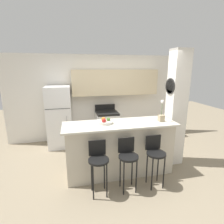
% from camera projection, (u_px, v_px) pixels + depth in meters
% --- Properties ---
extents(ground_plane, '(14.00, 14.00, 0.00)m').
position_uv_depth(ground_plane, '(119.00, 172.00, 3.74)').
color(ground_plane, gray).
extents(wall_back, '(5.60, 0.38, 2.55)m').
position_uv_depth(wall_back, '(108.00, 91.00, 5.32)').
color(wall_back, white).
rests_on(wall_back, ground_plane).
extents(pillar_right, '(0.38, 0.34, 2.55)m').
position_uv_depth(pillar_right, '(176.00, 109.00, 3.87)').
color(pillar_right, white).
rests_on(pillar_right, ground_plane).
extents(counter_bar, '(2.25, 0.72, 1.09)m').
position_uv_depth(counter_bar, '(120.00, 148.00, 3.61)').
color(counter_bar, beige).
rests_on(counter_bar, ground_plane).
extents(refrigerator, '(0.65, 0.73, 1.69)m').
position_uv_depth(refrigerator, '(59.00, 117.00, 4.85)').
color(refrigerator, white).
rests_on(refrigerator, ground_plane).
extents(stove_range, '(0.62, 0.66, 1.07)m').
position_uv_depth(stove_range, '(107.00, 126.00, 5.27)').
color(stove_range, white).
rests_on(stove_range, ground_plane).
extents(bar_stool_left, '(0.35, 0.35, 0.95)m').
position_uv_depth(bar_stool_left, '(98.00, 160.00, 2.96)').
color(bar_stool_left, black).
rests_on(bar_stool_left, ground_plane).
extents(bar_stool_mid, '(0.35, 0.35, 0.95)m').
position_uv_depth(bar_stool_mid, '(128.00, 157.00, 3.08)').
color(bar_stool_mid, black).
rests_on(bar_stool_mid, ground_plane).
extents(bar_stool_right, '(0.35, 0.35, 0.95)m').
position_uv_depth(bar_stool_right, '(155.00, 154.00, 3.19)').
color(bar_stool_right, black).
rests_on(bar_stool_right, ground_plane).
extents(orchid_vase, '(0.11, 0.11, 0.44)m').
position_uv_depth(orchid_vase, '(161.00, 115.00, 3.58)').
color(orchid_vase, tan).
rests_on(orchid_vase, counter_bar).
extents(fruit_bowl, '(0.29, 0.29, 0.12)m').
position_uv_depth(fruit_bowl, '(105.00, 122.00, 3.45)').
color(fruit_bowl, silver).
rests_on(fruit_bowl, counter_bar).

